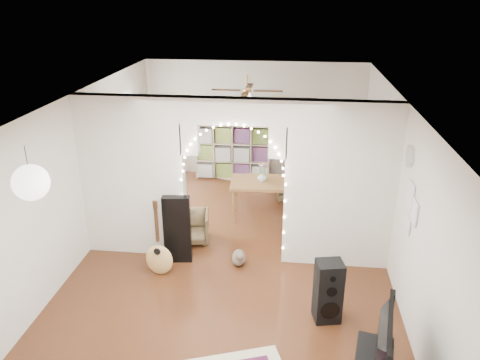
# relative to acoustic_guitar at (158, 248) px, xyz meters

# --- Properties ---
(floor) EXTENTS (7.50, 7.50, 0.00)m
(floor) POSITION_rel_acoustic_guitar_xyz_m (1.09, 0.68, -0.47)
(floor) COLOR black
(floor) RESTS_ON ground
(ceiling) EXTENTS (5.00, 7.50, 0.02)m
(ceiling) POSITION_rel_acoustic_guitar_xyz_m (1.09, 0.68, 2.23)
(ceiling) COLOR white
(ceiling) RESTS_ON wall_back
(wall_back) EXTENTS (5.00, 0.02, 2.70)m
(wall_back) POSITION_rel_acoustic_guitar_xyz_m (1.09, 4.43, 0.88)
(wall_back) COLOR silver
(wall_back) RESTS_ON floor
(wall_front) EXTENTS (5.00, 0.02, 2.70)m
(wall_front) POSITION_rel_acoustic_guitar_xyz_m (1.09, -3.07, 0.88)
(wall_front) COLOR silver
(wall_front) RESTS_ON floor
(wall_left) EXTENTS (0.02, 7.50, 2.70)m
(wall_left) POSITION_rel_acoustic_guitar_xyz_m (-1.41, 0.68, 0.88)
(wall_left) COLOR silver
(wall_left) RESTS_ON floor
(wall_right) EXTENTS (0.02, 7.50, 2.70)m
(wall_right) POSITION_rel_acoustic_guitar_xyz_m (3.59, 0.68, 0.88)
(wall_right) COLOR silver
(wall_right) RESTS_ON floor
(divider_wall) EXTENTS (5.00, 0.20, 2.70)m
(divider_wall) POSITION_rel_acoustic_guitar_xyz_m (1.09, 0.68, 0.95)
(divider_wall) COLOR silver
(divider_wall) RESTS_ON floor
(fairy_lights) EXTENTS (1.64, 0.04, 1.60)m
(fairy_lights) POSITION_rel_acoustic_guitar_xyz_m (1.09, 0.55, 1.08)
(fairy_lights) COLOR #FFEABF
(fairy_lights) RESTS_ON divider_wall
(window) EXTENTS (0.04, 1.20, 1.40)m
(window) POSITION_rel_acoustic_guitar_xyz_m (-1.38, 2.48, 1.03)
(window) COLOR white
(window) RESTS_ON wall_left
(wall_clock) EXTENTS (0.03, 0.31, 0.31)m
(wall_clock) POSITION_rel_acoustic_guitar_xyz_m (3.57, 0.08, 1.63)
(wall_clock) COLOR white
(wall_clock) RESTS_ON wall_right
(picture_frames) EXTENTS (0.02, 0.50, 0.70)m
(picture_frames) POSITION_rel_acoustic_guitar_xyz_m (3.57, -0.32, 1.03)
(picture_frames) COLOR white
(picture_frames) RESTS_ON wall_right
(paper_lantern) EXTENTS (0.40, 0.40, 0.40)m
(paper_lantern) POSITION_rel_acoustic_guitar_xyz_m (-0.81, -1.72, 1.78)
(paper_lantern) COLOR white
(paper_lantern) RESTS_ON ceiling
(ceiling_fan) EXTENTS (1.10, 1.10, 0.30)m
(ceiling_fan) POSITION_rel_acoustic_guitar_xyz_m (1.09, 2.68, 1.93)
(ceiling_fan) COLOR #BB803E
(ceiling_fan) RESTS_ON ceiling
(guitar_case) EXTENTS (0.46, 0.20, 1.16)m
(guitar_case) POSITION_rel_acoustic_guitar_xyz_m (0.20, 0.43, 0.11)
(guitar_case) COLOR black
(guitar_case) RESTS_ON floor
(acoustic_guitar) EXTENTS (0.45, 0.22, 1.08)m
(acoustic_guitar) POSITION_rel_acoustic_guitar_xyz_m (0.00, 0.00, 0.00)
(acoustic_guitar) COLOR tan
(acoustic_guitar) RESTS_ON floor
(tabby_cat) EXTENTS (0.29, 0.52, 0.34)m
(tabby_cat) POSITION_rel_acoustic_guitar_xyz_m (1.20, 0.41, -0.33)
(tabby_cat) COLOR brown
(tabby_cat) RESTS_ON floor
(floor_speaker) EXTENTS (0.40, 0.37, 0.89)m
(floor_speaker) POSITION_rel_acoustic_guitar_xyz_m (2.55, -0.78, -0.03)
(floor_speaker) COLOR black
(floor_speaker) RESTS_ON floor
(tv) EXTENTS (0.35, 1.08, 0.62)m
(tv) POSITION_rel_acoustic_guitar_xyz_m (2.95, -2.12, 0.34)
(tv) COLOR black
(tv) RESTS_ON media_console
(bookcase) EXTENTS (1.77, 0.96, 1.76)m
(bookcase) POSITION_rel_acoustic_guitar_xyz_m (0.62, 4.18, 0.41)
(bookcase) COLOR tan
(bookcase) RESTS_ON floor
(dining_table) EXTENTS (1.25, 0.88, 0.76)m
(dining_table) POSITION_rel_acoustic_guitar_xyz_m (1.44, 2.18, 0.21)
(dining_table) COLOR brown
(dining_table) RESTS_ON floor
(flower_vase) EXTENTS (0.20, 0.20, 0.19)m
(flower_vase) POSITION_rel_acoustic_guitar_xyz_m (1.44, 2.18, 0.38)
(flower_vase) COLOR white
(flower_vase) RESTS_ON dining_table
(dining_chair_left) EXTENTS (0.67, 0.69, 0.55)m
(dining_chair_left) POSITION_rel_acoustic_guitar_xyz_m (0.28, 1.10, -0.20)
(dining_chair_left) COLOR brown
(dining_chair_left) RESTS_ON floor
(dining_chair_right) EXTENTS (0.50, 0.51, 0.42)m
(dining_chair_right) POSITION_rel_acoustic_guitar_xyz_m (1.95, 3.03, -0.26)
(dining_chair_right) COLOR brown
(dining_chair_right) RESTS_ON floor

